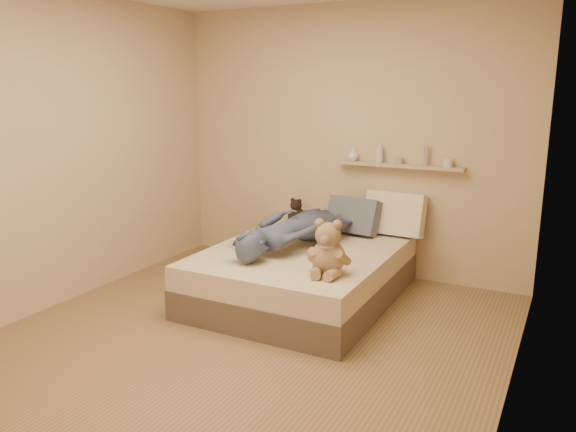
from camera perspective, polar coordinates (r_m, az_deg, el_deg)
The scene contains 10 objects.
room at distance 3.89m, azimuth -4.46°, elevation 5.27°, with size 3.80×3.80×3.80m.
bed at distance 4.93m, azimuth 1.51°, elevation -5.88°, with size 1.50×1.90×0.45m.
game_console at distance 4.44m, azimuth -4.99°, elevation -2.93°, with size 0.18×0.09×0.06m.
teddy_bear at distance 4.18m, azimuth 4.08°, elevation -3.64°, with size 0.35×0.35×0.43m.
dark_plush at distance 5.69m, azimuth 0.86°, elevation 0.29°, with size 0.18×0.18×0.27m.
pillow_cream at distance 5.37m, azimuth 10.80°, elevation 0.19°, with size 0.55×0.16×0.40m, color beige.
pillow_grey at distance 5.36m, azimuth 6.60°, elevation -0.01°, with size 0.50×0.14×0.34m, color slate.
person at distance 4.89m, azimuth 1.00°, elevation -1.15°, with size 0.53×1.46×0.35m, color #414866.
wall_shelf at distance 5.37m, azimuth 11.20°, elevation 5.05°, with size 1.20×0.12×0.03m, color tan.
shelf_bottles at distance 5.40m, azimuth 9.73°, elevation 6.09°, with size 1.01×0.12×0.20m.
Camera 1 is at (2.05, -3.26, 1.82)m, focal length 35.00 mm.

